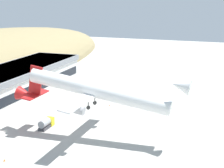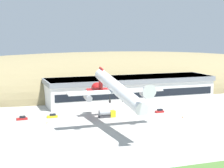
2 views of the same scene
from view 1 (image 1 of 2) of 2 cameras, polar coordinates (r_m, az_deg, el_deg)
name	(u,v)px [view 1 (image 1 of 2)]	position (r m, az deg, el deg)	size (l,w,h in m)	color
ground_plane	(124,129)	(117.22, 1.89, -6.83)	(431.85, 431.85, 0.00)	#ADAAA3
terminal_building	(9,84)	(149.37, -15.42, 0.07)	(82.46, 21.49, 12.30)	white
cargo_airplane	(95,91)	(106.42, -2.64, -1.11)	(35.33, 52.85, 12.05)	white
service_car_0	(75,104)	(140.18, -5.59, -3.08)	(3.77, 1.81, 1.51)	#B21E1E
fuel_truck	(46,123)	(119.13, -10.01, -5.92)	(6.87, 2.55, 3.21)	gold
traffic_cone_0	(4,160)	(99.88, -16.09, -11.08)	(0.52, 0.52, 0.58)	orange
traffic_cone_1	(109,105)	(139.64, -0.42, -3.23)	(0.52, 0.52, 0.58)	orange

